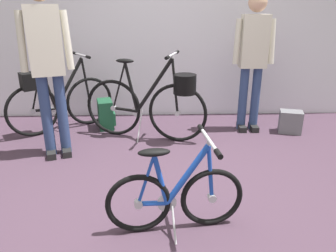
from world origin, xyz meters
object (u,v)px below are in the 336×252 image
visitor_near_wall (47,57)px  handbag_on_floor (290,122)px  backpack_on_floor (106,114)px  display_bike_left (154,102)px  display_bike_right (56,98)px  folding_bike_foreground (175,195)px  visitor_browsing (253,55)px

visitor_near_wall → handbag_on_floor: bearing=11.1°
backpack_on_floor → handbag_on_floor: size_ratio=1.19×
display_bike_left → backpack_on_floor: bearing=148.0°
visitor_near_wall → display_bike_right: bearing=105.0°
display_bike_right → backpack_on_floor: (0.60, 0.09, -0.25)m
backpack_on_floor → visitor_near_wall: bearing=-117.3°
folding_bike_foreground → display_bike_left: 1.73m
folding_bike_foreground → backpack_on_floor: bearing=111.0°
display_bike_right → handbag_on_floor: (2.99, -0.15, -0.30)m
backpack_on_floor → display_bike_left: bearing=-32.0°
display_bike_right → visitor_browsing: 2.52m
folding_bike_foreground → visitor_browsing: visitor_browsing is taller
visitor_browsing → folding_bike_foreground: bearing=-117.8°
display_bike_right → visitor_browsing: visitor_browsing is taller
display_bike_left → visitor_near_wall: 1.27m
display_bike_left → visitor_near_wall: bearing=-159.8°
display_bike_right → backpack_on_floor: 0.65m
display_bike_left → backpack_on_floor: size_ratio=3.85×
backpack_on_floor → folding_bike_foreground: bearing=-69.0°
display_bike_right → visitor_near_wall: (0.19, -0.71, 0.62)m
handbag_on_floor → display_bike_right: bearing=177.0°
visitor_near_wall → handbag_on_floor: size_ratio=5.68×
visitor_near_wall → visitor_browsing: size_ratio=1.07×
backpack_on_floor → visitor_browsing: bearing=-2.9°
display_bike_left → visitor_near_wall: visitor_near_wall is taller
folding_bike_foreground → handbag_on_floor: 2.45m
display_bike_right → visitor_browsing: size_ratio=0.69×
backpack_on_floor → handbag_on_floor: bearing=-5.8°
folding_bike_foreground → display_bike_left: size_ratio=0.68×
folding_bike_foreground → display_bike_left: (-0.16, 1.71, 0.19)m
display_bike_right → visitor_near_wall: visitor_near_wall is taller
backpack_on_floor → handbag_on_floor: 2.40m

